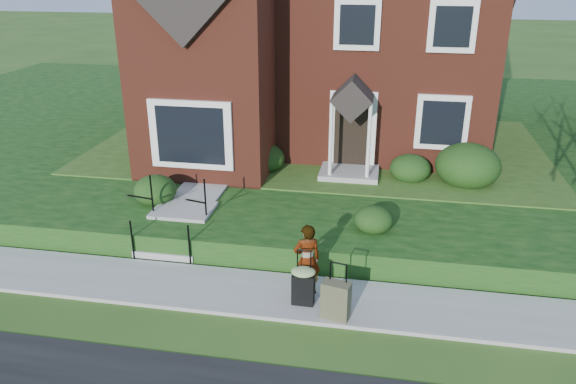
% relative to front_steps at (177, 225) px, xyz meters
% --- Properties ---
extents(ground, '(120.00, 120.00, 0.00)m').
position_rel_front_steps_xyz_m(ground, '(2.50, -1.84, -0.47)').
color(ground, '#2D5119').
rests_on(ground, ground).
extents(sidewalk, '(60.00, 1.60, 0.08)m').
position_rel_front_steps_xyz_m(sidewalk, '(2.50, -1.84, -0.43)').
color(sidewalk, '#9E9B93').
rests_on(sidewalk, ground).
extents(terrace, '(44.00, 20.00, 0.60)m').
position_rel_front_steps_xyz_m(terrace, '(6.50, 9.06, -0.17)').
color(terrace, '#0F370F').
rests_on(terrace, ground).
extents(walkway, '(1.20, 6.00, 0.06)m').
position_rel_front_steps_xyz_m(walkway, '(0.00, 3.16, 0.16)').
color(walkway, '#9E9B93').
rests_on(walkway, terrace).
extents(front_steps, '(1.40, 2.02, 1.50)m').
position_rel_front_steps_xyz_m(front_steps, '(0.00, 0.00, 0.00)').
color(front_steps, '#9E9B93').
rests_on(front_steps, ground).
extents(foundation_shrubs, '(10.34, 4.62, 1.20)m').
position_rel_front_steps_xyz_m(foundation_shrubs, '(3.31, 3.21, 0.62)').
color(foundation_shrubs, black).
rests_on(foundation_shrubs, terrace).
extents(woman, '(0.64, 0.54, 1.48)m').
position_rel_front_steps_xyz_m(woman, '(3.29, -1.70, 0.34)').
color(woman, '#999999').
rests_on(woman, sidewalk).
extents(suitcase_black, '(0.47, 0.38, 1.12)m').
position_rel_front_steps_xyz_m(suitcase_black, '(3.28, -2.08, 0.04)').
color(suitcase_black, black).
rests_on(suitcase_black, sidewalk).
extents(suitcase_olive, '(0.56, 0.39, 1.10)m').
position_rel_front_steps_xyz_m(suitcase_olive, '(3.94, -2.43, -0.03)').
color(suitcase_olive, brown).
rests_on(suitcase_olive, sidewalk).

